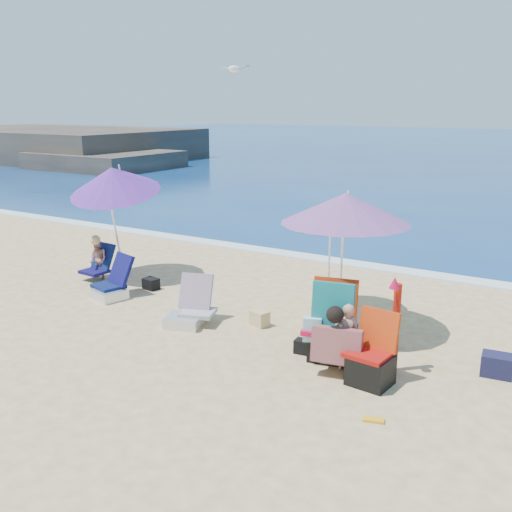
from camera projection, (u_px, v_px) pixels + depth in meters
The scene contains 19 objects.
ground at pixel (238, 346), 8.59m from camera, with size 120.00×120.00×0.00m.
foam at pixel (366, 265), 12.79m from camera, with size 120.00×0.50×0.04m.
headland at pixel (56, 149), 38.54m from camera, with size 20.50×11.50×2.60m.
umbrella_turquoise at pixel (346, 208), 8.63m from camera, with size 2.36×2.36×2.21m.
umbrella_striped at pixel (333, 215), 9.60m from camera, with size 1.72×1.72×1.91m.
umbrella_blue at pixel (114, 180), 11.45m from camera, with size 2.25×2.30×2.44m.
furled_umbrella at pixel (395, 319), 7.59m from camera, with size 0.18×0.29×1.33m.
chair_navy at pixel (112, 287), 10.70m from camera, with size 0.77×0.85×0.77m.
chair_rainbow at pixel (190, 312), 9.39m from camera, with size 0.79×0.90×0.76m.
camp_chair_left at pixel (371, 363), 7.37m from camera, with size 0.61×0.58×0.92m.
camp_chair_right at pixel (332, 331), 8.04m from camera, with size 0.75×0.81×1.15m.
person_center at pixel (342, 340), 7.61m from camera, with size 0.68×0.69×0.95m.
person_left at pixel (98, 259), 11.78m from camera, with size 0.54×0.64×0.92m.
bag_black_a at pixel (151, 284), 11.19m from camera, with size 0.32×0.26×0.22m.
bag_tan at pixel (260, 318), 9.34m from camera, with size 0.33×0.28×0.25m.
bag_navy_b at pixel (497, 365), 7.61m from camera, with size 0.42×0.33×0.29m.
bag_black_b at pixel (304, 347), 8.30m from camera, with size 0.27×0.20×0.20m.
orange_item at pixel (374, 420), 6.53m from camera, with size 0.26×0.17×0.03m.
seagull at pixel (234, 69), 10.22m from camera, with size 0.68×0.34×0.12m.
Camera 1 is at (4.40, -6.66, 3.43)m, focal length 41.03 mm.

